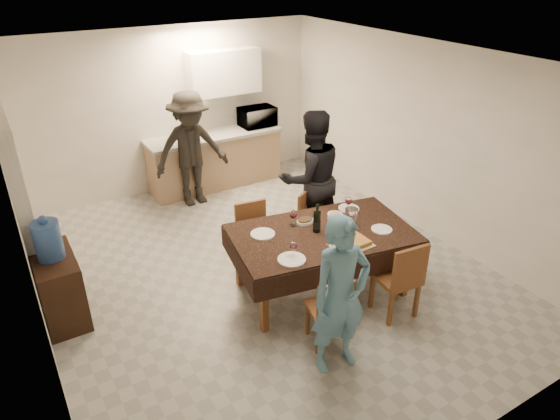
{
  "coord_description": "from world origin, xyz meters",
  "views": [
    {
      "loc": [
        -2.49,
        -4.58,
        3.58
      ],
      "look_at": [
        0.08,
        -0.3,
        0.98
      ],
      "focal_mm": 32.0,
      "sensor_mm": 36.0,
      "label": 1
    }
  ],
  "objects_px": {
    "water_jug": "(48,240)",
    "microwave": "(257,117)",
    "person_near": "(340,296)",
    "person_far": "(311,178)",
    "console": "(60,287)",
    "wine_bottle": "(317,218)",
    "water_pitcher": "(351,218)",
    "dining_table": "(323,235)",
    "savoury_tart": "(351,243)",
    "person_kitchen": "(191,150)"
  },
  "relations": [
    {
      "from": "console",
      "to": "person_far",
      "type": "distance_m",
      "value": 3.27
    },
    {
      "from": "person_near",
      "to": "console",
      "type": "bearing_deg",
      "value": 140.58
    },
    {
      "from": "person_far",
      "to": "microwave",
      "type": "bearing_deg",
      "value": -94.86
    },
    {
      "from": "console",
      "to": "person_near",
      "type": "xyz_separation_m",
      "value": [
        2.13,
        -2.1,
        0.42
      ]
    },
    {
      "from": "water_jug",
      "to": "savoury_tart",
      "type": "height_order",
      "value": "water_jug"
    },
    {
      "from": "wine_bottle",
      "to": "person_kitchen",
      "type": "xyz_separation_m",
      "value": [
        -0.33,
        2.87,
        -0.06
      ]
    },
    {
      "from": "person_far",
      "to": "person_near",
      "type": "bearing_deg",
      "value": 68.94
    },
    {
      "from": "dining_table",
      "to": "water_pitcher",
      "type": "distance_m",
      "value": 0.38
    },
    {
      "from": "water_pitcher",
      "to": "microwave",
      "type": "relative_size",
      "value": 0.38
    },
    {
      "from": "dining_table",
      "to": "person_far",
      "type": "distance_m",
      "value": 1.2
    },
    {
      "from": "dining_table",
      "to": "savoury_tart",
      "type": "xyz_separation_m",
      "value": [
        0.1,
        -0.38,
        0.06
      ]
    },
    {
      "from": "person_near",
      "to": "person_far",
      "type": "bearing_deg",
      "value": 67.47
    },
    {
      "from": "person_near",
      "to": "person_far",
      "type": "relative_size",
      "value": 0.87
    },
    {
      "from": "wine_bottle",
      "to": "person_far",
      "type": "distance_m",
      "value": 1.17
    },
    {
      "from": "water_jug",
      "to": "person_far",
      "type": "height_order",
      "value": "person_far"
    },
    {
      "from": "microwave",
      "to": "person_kitchen",
      "type": "bearing_deg",
      "value": 17.86
    },
    {
      "from": "microwave",
      "to": "savoury_tart",
      "type": "bearing_deg",
      "value": 76.22
    },
    {
      "from": "person_near",
      "to": "wine_bottle",
      "type": "bearing_deg",
      "value": 70.67
    },
    {
      "from": "console",
      "to": "wine_bottle",
      "type": "distance_m",
      "value": 2.87
    },
    {
      "from": "person_far",
      "to": "dining_table",
      "type": "bearing_deg",
      "value": 68.94
    },
    {
      "from": "dining_table",
      "to": "person_kitchen",
      "type": "bearing_deg",
      "value": 107.22
    },
    {
      "from": "water_jug",
      "to": "microwave",
      "type": "height_order",
      "value": "microwave"
    },
    {
      "from": "person_near",
      "to": "person_kitchen",
      "type": "height_order",
      "value": "person_kitchen"
    },
    {
      "from": "water_jug",
      "to": "person_near",
      "type": "bearing_deg",
      "value": -44.53
    },
    {
      "from": "console",
      "to": "microwave",
      "type": "distance_m",
      "value": 4.42
    },
    {
      "from": "person_near",
      "to": "person_far",
      "type": "xyz_separation_m",
      "value": [
        1.1,
        2.1,
        0.12
      ]
    },
    {
      "from": "wine_bottle",
      "to": "savoury_tart",
      "type": "distance_m",
      "value": 0.48
    },
    {
      "from": "dining_table",
      "to": "person_near",
      "type": "relative_size",
      "value": 1.36
    },
    {
      "from": "water_pitcher",
      "to": "savoury_tart",
      "type": "xyz_separation_m",
      "value": [
        -0.25,
        -0.33,
        -0.08
      ]
    },
    {
      "from": "water_jug",
      "to": "person_kitchen",
      "type": "relative_size",
      "value": 0.23
    },
    {
      "from": "savoury_tart",
      "to": "person_near",
      "type": "xyz_separation_m",
      "value": [
        -0.65,
        -0.67,
        -0.01
      ]
    },
    {
      "from": "console",
      "to": "person_near",
      "type": "bearing_deg",
      "value": -44.53
    },
    {
      "from": "wine_bottle",
      "to": "person_near",
      "type": "bearing_deg",
      "value": -114.44
    },
    {
      "from": "dining_table",
      "to": "person_kitchen",
      "type": "height_order",
      "value": "person_kitchen"
    },
    {
      "from": "savoury_tart",
      "to": "microwave",
      "type": "relative_size",
      "value": 0.73
    },
    {
      "from": "dining_table",
      "to": "wine_bottle",
      "type": "xyz_separation_m",
      "value": [
        -0.05,
        0.05,
        0.21
      ]
    },
    {
      "from": "person_near",
      "to": "water_pitcher",
      "type": "bearing_deg",
      "value": 53.12
    },
    {
      "from": "water_jug",
      "to": "person_near",
      "type": "xyz_separation_m",
      "value": [
        2.13,
        -2.1,
        -0.17
      ]
    },
    {
      "from": "dining_table",
      "to": "person_near",
      "type": "xyz_separation_m",
      "value": [
        -0.55,
        -1.05,
        0.05
      ]
    },
    {
      "from": "dining_table",
      "to": "savoury_tart",
      "type": "bearing_deg",
      "value": -65.39
    },
    {
      "from": "water_jug",
      "to": "wine_bottle",
      "type": "relative_size",
      "value": 1.18
    },
    {
      "from": "wine_bottle",
      "to": "water_pitcher",
      "type": "height_order",
      "value": "wine_bottle"
    },
    {
      "from": "person_kitchen",
      "to": "dining_table",
      "type": "bearing_deg",
      "value": -82.65
    },
    {
      "from": "dining_table",
      "to": "water_pitcher",
      "type": "height_order",
      "value": "water_pitcher"
    },
    {
      "from": "person_kitchen",
      "to": "console",
      "type": "bearing_deg",
      "value": -140.84
    },
    {
      "from": "dining_table",
      "to": "water_pitcher",
      "type": "xyz_separation_m",
      "value": [
        0.35,
        -0.05,
        0.15
      ]
    },
    {
      "from": "water_pitcher",
      "to": "microwave",
      "type": "distance_m",
      "value": 3.49
    },
    {
      "from": "console",
      "to": "water_pitcher",
      "type": "height_order",
      "value": "water_pitcher"
    },
    {
      "from": "water_jug",
      "to": "microwave",
      "type": "distance_m",
      "value": 4.37
    },
    {
      "from": "console",
      "to": "savoury_tart",
      "type": "height_order",
      "value": "savoury_tart"
    }
  ]
}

